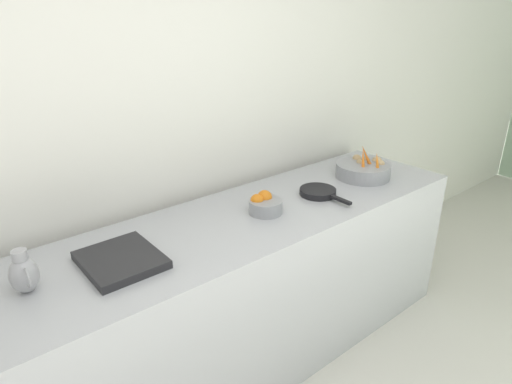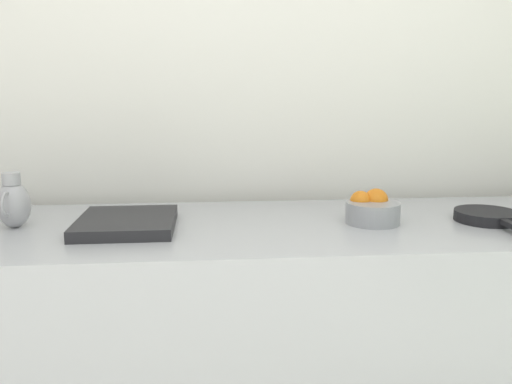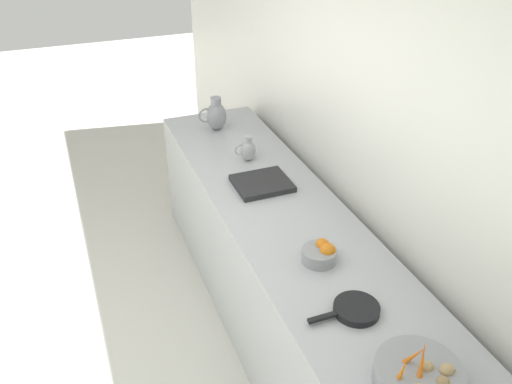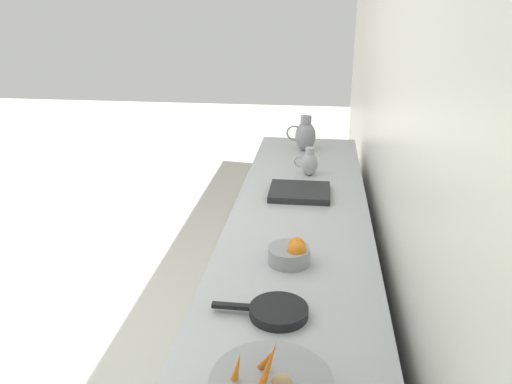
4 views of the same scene
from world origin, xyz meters
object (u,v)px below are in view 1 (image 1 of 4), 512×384
(orange_bowl, at_px, (265,204))
(skillet_on_counter, at_px, (319,192))
(metal_pitcher_short, at_px, (24,273))
(vegetable_colander, at_px, (363,170))

(orange_bowl, height_order, skillet_on_counter, orange_bowl)
(metal_pitcher_short, distance_m, skillet_on_counter, 1.54)
(metal_pitcher_short, height_order, skillet_on_counter, metal_pitcher_short)
(metal_pitcher_short, bearing_deg, orange_bowl, 88.01)
(vegetable_colander, relative_size, skillet_on_counter, 0.99)
(orange_bowl, bearing_deg, skillet_on_counter, 86.43)
(vegetable_colander, bearing_deg, skillet_on_counter, -87.26)
(orange_bowl, relative_size, metal_pitcher_short, 1.00)
(metal_pitcher_short, bearing_deg, vegetable_colander, 88.73)
(orange_bowl, distance_m, metal_pitcher_short, 1.15)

